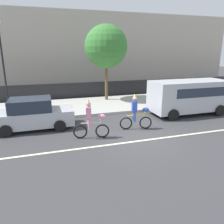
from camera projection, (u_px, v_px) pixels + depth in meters
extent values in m
plane|color=#38383A|center=(139.00, 136.00, 10.61)|extent=(80.00, 80.00, 0.00)
cube|color=beige|center=(144.00, 140.00, 10.15)|extent=(36.00, 0.14, 0.01)
cube|color=#ADAAA3|center=(104.00, 104.00, 16.55)|extent=(60.00, 5.00, 0.15)
cube|color=black|center=(95.00, 90.00, 19.04)|extent=(40.00, 0.08, 1.40)
cube|color=#B2A899|center=(106.00, 51.00, 27.03)|extent=(28.00, 8.00, 7.89)
torus|color=black|center=(102.00, 131.00, 10.39)|extent=(0.67, 0.21, 0.67)
torus|color=black|center=(80.00, 132.00, 10.30)|extent=(0.67, 0.21, 0.67)
cylinder|color=silver|center=(91.00, 123.00, 10.23)|extent=(0.96, 0.25, 0.05)
cylinder|color=silver|center=(88.00, 121.00, 10.19)|extent=(0.04, 0.04, 0.18)
cylinder|color=silver|center=(100.00, 120.00, 10.24)|extent=(0.04, 0.04, 0.23)
cylinder|color=silver|center=(100.00, 118.00, 10.21)|extent=(0.13, 0.50, 0.03)
ellipsoid|color=pink|center=(102.00, 117.00, 10.20)|extent=(0.39, 0.27, 0.24)
cube|color=pink|center=(89.00, 113.00, 10.08)|extent=(0.30, 0.36, 0.56)
sphere|color=tan|center=(88.00, 104.00, 9.97)|extent=(0.22, 0.22, 0.22)
cone|color=silver|center=(88.00, 100.00, 9.92)|extent=(0.14, 0.14, 0.16)
cylinder|color=pink|center=(89.00, 125.00, 10.10)|extent=(0.11, 0.11, 0.48)
cylinder|color=pink|center=(89.00, 123.00, 10.37)|extent=(0.11, 0.11, 0.48)
torus|color=black|center=(146.00, 123.00, 11.57)|extent=(0.67, 0.21, 0.67)
torus|color=black|center=(126.00, 123.00, 11.48)|extent=(0.67, 0.21, 0.67)
cylinder|color=gold|center=(136.00, 116.00, 11.41)|extent=(0.96, 0.25, 0.05)
cylinder|color=gold|center=(133.00, 114.00, 11.37)|extent=(0.04, 0.04, 0.18)
cylinder|color=gold|center=(144.00, 113.00, 11.42)|extent=(0.04, 0.04, 0.23)
cylinder|color=gold|center=(144.00, 111.00, 11.39)|extent=(0.13, 0.50, 0.03)
ellipsoid|color=#2D47B2|center=(146.00, 110.00, 11.38)|extent=(0.39, 0.27, 0.24)
cube|color=#2D47B2|center=(134.00, 106.00, 11.26)|extent=(0.30, 0.36, 0.56)
sphere|color=tan|center=(135.00, 99.00, 11.15)|extent=(0.22, 0.22, 0.22)
cone|color=gold|center=(135.00, 95.00, 11.10)|extent=(0.14, 0.14, 0.16)
cylinder|color=#2D47B2|center=(135.00, 117.00, 11.28)|extent=(0.11, 0.11, 0.48)
cylinder|color=#2D47B2|center=(134.00, 116.00, 11.55)|extent=(0.11, 0.11, 0.48)
cube|color=silver|center=(188.00, 95.00, 14.08)|extent=(5.00, 2.00, 1.90)
cube|color=#283342|center=(194.00, 90.00, 14.10)|extent=(3.90, 2.02, 0.56)
cylinder|color=black|center=(220.00, 110.00, 13.89)|extent=(0.70, 0.22, 0.70)
cylinder|color=black|center=(199.00, 103.00, 15.73)|extent=(0.70, 0.22, 0.70)
cylinder|color=black|center=(173.00, 115.00, 12.92)|extent=(0.70, 0.22, 0.70)
cylinder|color=black|center=(157.00, 107.00, 14.75)|extent=(0.70, 0.22, 0.70)
cube|color=#B7BABF|center=(34.00, 118.00, 11.55)|extent=(4.10, 1.72, 0.80)
cube|color=#232D3D|center=(30.00, 105.00, 11.33)|extent=(2.10, 1.58, 0.64)
cylinder|color=black|center=(60.00, 126.00, 11.21)|extent=(0.60, 0.20, 0.60)
cylinder|color=black|center=(58.00, 116.00, 12.79)|extent=(0.60, 0.20, 0.60)
cylinder|color=black|center=(6.00, 131.00, 10.48)|extent=(0.60, 0.20, 0.60)
cylinder|color=black|center=(10.00, 120.00, 12.06)|extent=(0.60, 0.20, 0.60)
cylinder|color=black|center=(4.00, 68.00, 14.79)|extent=(0.12, 0.12, 5.50)
cylinder|color=brown|center=(106.00, 81.00, 17.52)|extent=(0.24, 0.24, 3.01)
sphere|color=#387A33|center=(106.00, 46.00, 16.79)|extent=(3.32, 3.32, 3.32)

